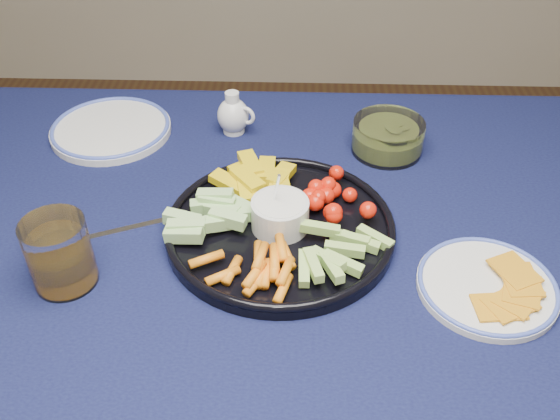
{
  "coord_description": "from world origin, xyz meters",
  "views": [
    {
      "loc": [
        -0.05,
        -0.62,
        1.37
      ],
      "look_at": [
        -0.07,
        0.09,
        0.79
      ],
      "focal_mm": 40.0,
      "sensor_mm": 36.0,
      "label": 1
    }
  ],
  "objects_px": {
    "dining_table": "(326,319)",
    "crudite_platter": "(278,224)",
    "pickle_bowl": "(388,138)",
    "cheese_plate": "(488,284)",
    "juice_tumbler": "(61,257)",
    "side_plate_extra": "(111,129)",
    "creamer_pitcher": "(234,115)"
  },
  "relations": [
    {
      "from": "dining_table",
      "to": "side_plate_extra",
      "type": "bearing_deg",
      "value": 137.43
    },
    {
      "from": "cheese_plate",
      "to": "crudite_platter",
      "type": "bearing_deg",
      "value": 160.0
    },
    {
      "from": "creamer_pitcher",
      "to": "pickle_bowl",
      "type": "xyz_separation_m",
      "value": [
        0.28,
        -0.05,
        -0.01
      ]
    },
    {
      "from": "cheese_plate",
      "to": "side_plate_extra",
      "type": "bearing_deg",
      "value": 148.1
    },
    {
      "from": "cheese_plate",
      "to": "pickle_bowl",
      "type": "bearing_deg",
      "value": 106.97
    },
    {
      "from": "crudite_platter",
      "to": "side_plate_extra",
      "type": "bearing_deg",
      "value": 139.48
    },
    {
      "from": "dining_table",
      "to": "pickle_bowl",
      "type": "xyz_separation_m",
      "value": [
        0.11,
        0.32,
        0.11
      ]
    },
    {
      "from": "pickle_bowl",
      "to": "side_plate_extra",
      "type": "bearing_deg",
      "value": 175.37
    },
    {
      "from": "juice_tumbler",
      "to": "pickle_bowl",
      "type": "bearing_deg",
      "value": 35.64
    },
    {
      "from": "creamer_pitcher",
      "to": "cheese_plate",
      "type": "relative_size",
      "value": 0.43
    },
    {
      "from": "crudite_platter",
      "to": "cheese_plate",
      "type": "bearing_deg",
      "value": -20.0
    },
    {
      "from": "crudite_platter",
      "to": "side_plate_extra",
      "type": "xyz_separation_m",
      "value": [
        -0.32,
        0.27,
        -0.01
      ]
    },
    {
      "from": "dining_table",
      "to": "side_plate_extra",
      "type": "xyz_separation_m",
      "value": [
        -0.4,
        0.36,
        0.1
      ]
    },
    {
      "from": "dining_table",
      "to": "creamer_pitcher",
      "type": "relative_size",
      "value": 20.5
    },
    {
      "from": "dining_table",
      "to": "crudite_platter",
      "type": "bearing_deg",
      "value": 129.86
    },
    {
      "from": "dining_table",
      "to": "cheese_plate",
      "type": "distance_m",
      "value": 0.24
    },
    {
      "from": "crudite_platter",
      "to": "creamer_pitcher",
      "type": "relative_size",
      "value": 4.24
    },
    {
      "from": "pickle_bowl",
      "to": "juice_tumbler",
      "type": "bearing_deg",
      "value": -144.36
    },
    {
      "from": "crudite_platter",
      "to": "creamer_pitcher",
      "type": "xyz_separation_m",
      "value": [
        -0.09,
        0.29,
        0.02
      ]
    },
    {
      "from": "pickle_bowl",
      "to": "cheese_plate",
      "type": "xyz_separation_m",
      "value": [
        0.1,
        -0.34,
        -0.02
      ]
    },
    {
      "from": "juice_tumbler",
      "to": "side_plate_extra",
      "type": "height_order",
      "value": "juice_tumbler"
    },
    {
      "from": "dining_table",
      "to": "juice_tumbler",
      "type": "distance_m",
      "value": 0.39
    },
    {
      "from": "crudite_platter",
      "to": "cheese_plate",
      "type": "height_order",
      "value": "crudite_platter"
    },
    {
      "from": "pickle_bowl",
      "to": "juice_tumbler",
      "type": "relative_size",
      "value": 1.23
    },
    {
      "from": "crudite_platter",
      "to": "creamer_pitcher",
      "type": "height_order",
      "value": "crudite_platter"
    },
    {
      "from": "juice_tumbler",
      "to": "crudite_platter",
      "type": "bearing_deg",
      "value": 20.26
    },
    {
      "from": "cheese_plate",
      "to": "juice_tumbler",
      "type": "height_order",
      "value": "juice_tumbler"
    },
    {
      "from": "pickle_bowl",
      "to": "juice_tumbler",
      "type": "height_order",
      "value": "juice_tumbler"
    },
    {
      "from": "side_plate_extra",
      "to": "cheese_plate",
      "type": "bearing_deg",
      "value": -31.9
    },
    {
      "from": "pickle_bowl",
      "to": "cheese_plate",
      "type": "bearing_deg",
      "value": -73.03
    },
    {
      "from": "pickle_bowl",
      "to": "dining_table",
      "type": "bearing_deg",
      "value": -109.06
    },
    {
      "from": "cheese_plate",
      "to": "side_plate_extra",
      "type": "height_order",
      "value": "cheese_plate"
    }
  ]
}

